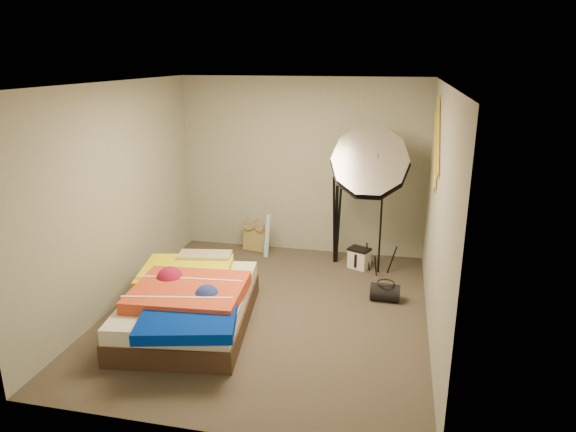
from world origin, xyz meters
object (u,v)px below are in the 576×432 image
(photo_umbrella, at_px, (370,164))
(camera_tripod, at_px, (337,209))
(bed, at_px, (189,303))
(duffel_bag, at_px, (385,292))
(tote_bag, at_px, (256,238))
(camera_case, at_px, (359,259))
(wrapping_roll, at_px, (267,236))

(photo_umbrella, distance_m, camera_tripod, 0.91)
(bed, bearing_deg, duffel_bag, 26.97)
(tote_bag, xyz_separation_m, duffel_bag, (1.92, -1.26, -0.08))
(bed, xyz_separation_m, photo_umbrella, (1.73, 1.72, 1.22))
(duffel_bag, xyz_separation_m, photo_umbrella, (-0.28, 0.70, 1.38))
(camera_case, bearing_deg, photo_umbrella, -41.88)
(tote_bag, xyz_separation_m, camera_tripod, (1.20, -0.19, 0.59))
(tote_bag, xyz_separation_m, photo_umbrella, (1.64, -0.57, 1.29))
(camera_case, distance_m, duffel_bag, 0.99)
(tote_bag, relative_size, bed, 0.18)
(wrapping_roll, bearing_deg, photo_umbrella, -14.78)
(camera_case, bearing_deg, camera_tripod, -179.82)
(tote_bag, height_order, duffel_bag, tote_bag)
(wrapping_roll, distance_m, photo_umbrella, 1.88)
(wrapping_roll, xyz_separation_m, photo_umbrella, (1.42, -0.38, 1.17))
(camera_case, relative_size, duffel_bag, 0.76)
(tote_bag, bearing_deg, camera_case, -2.32)
(tote_bag, relative_size, wrapping_roll, 0.61)
(camera_case, relative_size, bed, 0.13)
(bed, distance_m, photo_umbrella, 2.73)
(wrapping_roll, xyz_separation_m, camera_case, (1.32, -0.15, -0.18))
(wrapping_roll, relative_size, duffel_bag, 1.80)
(tote_bag, xyz_separation_m, wrapping_roll, (0.22, -0.19, 0.12))
(wrapping_roll, bearing_deg, camera_case, -6.62)
(wrapping_roll, bearing_deg, bed, -98.40)
(duffel_bag, bearing_deg, camera_tripod, 126.01)
(tote_bag, xyz_separation_m, camera_case, (1.54, -0.34, -0.06))
(photo_umbrella, bearing_deg, camera_tripod, 139.48)
(tote_bag, bearing_deg, duffel_bag, -22.98)
(tote_bag, bearing_deg, camera_tripod, 1.20)
(bed, xyz_separation_m, camera_tripod, (1.29, 2.10, 0.51))
(photo_umbrella, relative_size, camera_tripod, 1.52)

